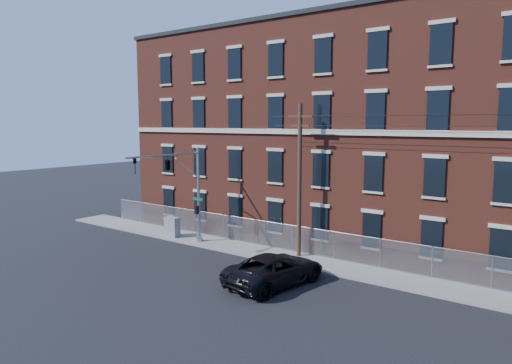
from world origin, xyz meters
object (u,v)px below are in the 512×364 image
Objects in this scene: traffic_signal_mast at (175,174)px; pickup_truck at (275,269)px; utility_cabinet at (172,227)px; utility_pole_near at (300,178)px.

pickup_truck is at bearing -11.01° from traffic_signal_mast.
traffic_signal_mast is 4.62× the size of utility_cabinet.
pickup_truck is (9.70, -1.89, -4.52)m from traffic_signal_mast.
traffic_signal_mast is at bearing -2.47° from pickup_truck.
pickup_truck reaches higher than utility_cabinet.
utility_pole_near is (8.00, 3.42, -0.05)m from traffic_signal_mast.
utility_cabinet is at bearing 141.62° from traffic_signal_mast.
utility_pole_near is at bearing 23.14° from traffic_signal_mast.
utility_pole_near reaches higher than utility_cabinet.
traffic_signal_mast is 1.12× the size of pickup_truck.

